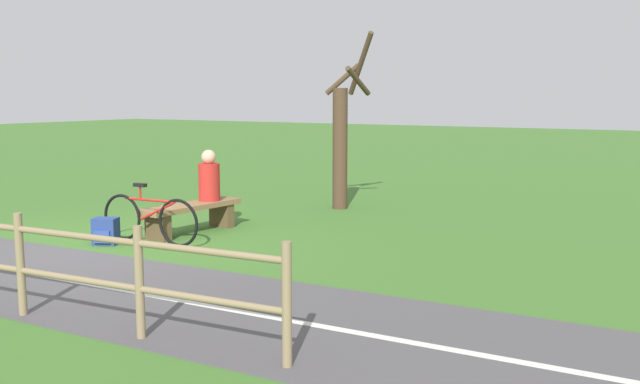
{
  "coord_description": "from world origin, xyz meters",
  "views": [
    {
      "loc": [
        6.49,
        7.66,
        2.14
      ],
      "look_at": [
        -1.18,
        3.07,
        0.89
      ],
      "focal_mm": 38.94,
      "sensor_mm": 36.0,
      "label": 1
    }
  ],
  "objects_px": {
    "bench": "(191,213)",
    "tree_near_bench": "(342,138)",
    "person_seated": "(209,178)",
    "backpack": "(106,231)",
    "bicycle": "(150,219)"
  },
  "relations": [
    {
      "from": "person_seated",
      "to": "bicycle",
      "type": "xyz_separation_m",
      "value": [
        1.3,
        -0.04,
        -0.46
      ]
    },
    {
      "from": "person_seated",
      "to": "tree_near_bench",
      "type": "relative_size",
      "value": 0.25
    },
    {
      "from": "bench",
      "to": "person_seated",
      "type": "xyz_separation_m",
      "value": [
        -0.4,
        0.04,
        0.5
      ]
    },
    {
      "from": "bench",
      "to": "tree_near_bench",
      "type": "distance_m",
      "value": 3.56
    },
    {
      "from": "bicycle",
      "to": "tree_near_bench",
      "type": "bearing_deg",
      "value": 74.63
    },
    {
      "from": "bicycle",
      "to": "tree_near_bench",
      "type": "xyz_separation_m",
      "value": [
        -4.21,
        0.85,
        0.97
      ]
    },
    {
      "from": "bicycle",
      "to": "bench",
      "type": "bearing_deg",
      "value": 86.12
    },
    {
      "from": "person_seated",
      "to": "backpack",
      "type": "distance_m",
      "value": 1.88
    },
    {
      "from": "person_seated",
      "to": "backpack",
      "type": "xyz_separation_m",
      "value": [
        1.69,
        -0.53,
        -0.63
      ]
    },
    {
      "from": "bench",
      "to": "backpack",
      "type": "height_order",
      "value": "bench"
    },
    {
      "from": "bench",
      "to": "bicycle",
      "type": "relative_size",
      "value": 1.05
    },
    {
      "from": "bench",
      "to": "tree_near_bench",
      "type": "height_order",
      "value": "tree_near_bench"
    },
    {
      "from": "backpack",
      "to": "person_seated",
      "type": "bearing_deg",
      "value": 162.43
    },
    {
      "from": "bench",
      "to": "person_seated",
      "type": "distance_m",
      "value": 0.64
    },
    {
      "from": "tree_near_bench",
      "to": "bicycle",
      "type": "bearing_deg",
      "value": -11.43
    }
  ]
}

